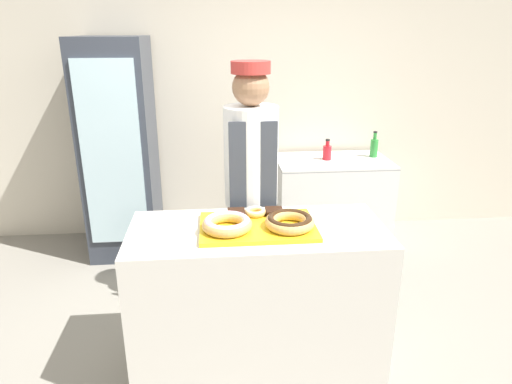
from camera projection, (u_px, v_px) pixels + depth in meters
name	position (u px, v px, depth m)	size (l,w,h in m)	color
ground_plane	(257.00, 365.00, 2.84)	(14.00, 14.00, 0.00)	gray
wall_back	(237.00, 98.00, 4.38)	(8.00, 0.06, 2.70)	beige
display_counter	(258.00, 301.00, 2.69)	(1.43, 0.63, 0.93)	beige
serving_tray	(258.00, 227.00, 2.52)	(0.64, 0.42, 0.02)	yellow
donut_light_glaze	(227.00, 223.00, 2.44)	(0.27, 0.27, 0.07)	tan
donut_chocolate_glaze	(290.00, 221.00, 2.47)	(0.27, 0.27, 0.07)	tan
donut_mini_center	(255.00, 212.00, 2.65)	(0.13, 0.13, 0.04)	tan
brownie_back_left	(236.00, 213.00, 2.64)	(0.10, 0.10, 0.03)	black
brownie_back_right	(274.00, 212.00, 2.66)	(0.10, 0.10, 0.03)	black
baker_person	(251.00, 190.00, 3.05)	(0.35, 0.35, 1.79)	#4C4C51
beverage_fridge	(120.00, 150.00, 4.04)	(0.59, 0.69, 1.92)	#333842
chest_freezer	(331.00, 200.00, 4.40)	(1.05, 0.64, 0.82)	silver
bottle_red	(327.00, 152.00, 4.25)	(0.08, 0.08, 0.20)	red
bottle_green	(374.00, 147.00, 4.33)	(0.07, 0.07, 0.25)	#2D8C38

